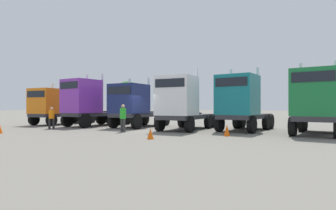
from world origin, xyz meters
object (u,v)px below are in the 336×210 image
Objects in this scene: semi_truck_purple at (87,102)px; visitor_with_camera at (123,116)px; semi_truck_teal at (241,102)px; traffic_cone_far at (227,130)px; traffic_cone_near at (150,134)px; semi_truck_orange at (54,106)px; semi_truck_green at (316,101)px; semi_truck_white at (181,103)px; visitor_in_hivis at (52,116)px; traffic_cone_mid at (0,129)px; semi_truck_navy at (133,105)px.

visitor_with_camera is at bearing 70.24° from semi_truck_purple.
semi_truck_purple is 1.07× the size of semi_truck_teal.
visitor_with_camera is 2.77× the size of traffic_cone_far.
semi_truck_orange is at bearing 154.38° from traffic_cone_near.
semi_truck_green is 9.85m from traffic_cone_near.
semi_truck_white is 9.72m from visitor_in_hivis.
semi_truck_white reaches higher than traffic_cone_near.
semi_truck_white is 3.78× the size of visitor_in_hivis.
traffic_cone_far is (3.73, -2.31, -1.59)m from semi_truck_white.
traffic_cone_far is (6.80, 0.32, -0.73)m from visitor_with_camera.
semi_truck_purple is at bearing -97.10° from visitor_with_camera.
semi_truck_white is 4.14m from visitor_with_camera.
traffic_cone_far is at bearing 42.95° from traffic_cone_near.
semi_truck_green is 5.52m from traffic_cone_far.
traffic_cone_mid is (-9.98, -1.21, 0.03)m from traffic_cone_near.
semi_truck_navy is at bearing 91.56° from semi_truck_orange.
traffic_cone_far is (13.30, 4.30, 0.02)m from traffic_cone_mid.
semi_truck_purple is 4.24m from semi_truck_navy.
visitor_with_camera is 3.32× the size of traffic_cone_near.
semi_truck_orange is 14.93m from traffic_cone_near.
semi_truck_purple is 17.12m from semi_truck_green.
traffic_cone_near is (4.88, -6.42, -1.55)m from semi_truck_navy.
semi_truck_purple is at bearing 146.97° from traffic_cone_near.
semi_truck_orange is 21.44m from semi_truck_green.
semi_truck_orange reaches higher than traffic_cone_mid.
semi_truck_green is at bearing 90.15° from semi_truck_navy.
semi_truck_teal is 4.63m from semi_truck_green.
traffic_cone_near is at bearing -18.10° from semi_truck_teal.
visitor_with_camera is (-11.51, -2.68, -0.95)m from semi_truck_green.
semi_truck_white reaches higher than visitor_in_hivis.
semi_truck_orange is 5.38m from visitor_in_hivis.
semi_truck_white is (8.68, -0.51, -0.13)m from semi_truck_purple.
traffic_cone_near is 0.84× the size of traffic_cone_far.
traffic_cone_near is (0.41, -5.40, -1.65)m from semi_truck_white.
visitor_with_camera is at bearing -67.33° from semi_truck_green.
semi_truck_green reaches higher than semi_truck_teal.
semi_truck_navy is 8.91× the size of traffic_cone_far.
semi_truck_purple is 8.70m from semi_truck_white.
semi_truck_orange reaches higher than visitor_with_camera.
traffic_cone_near is at bearing -46.27° from semi_truck_green.
semi_truck_navy is 9.30m from traffic_cone_mid.
semi_truck_navy is at bearing 157.93° from traffic_cone_far.
semi_truck_green reaches higher than semi_truck_orange.
visitor_in_hivis is (-17.69, -2.83, -1.07)m from semi_truck_green.
semi_truck_orange reaches higher than traffic_cone_far.
semi_truck_navy is at bearing 127.28° from traffic_cone_near.
traffic_cone_near is (13.40, -6.42, -1.45)m from semi_truck_orange.
semi_truck_navy reaches higher than semi_truck_orange.
semi_truck_orange is at bearing 168.72° from traffic_cone_far.
semi_truck_orange is at bearing -178.35° from visitor_in_hivis.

